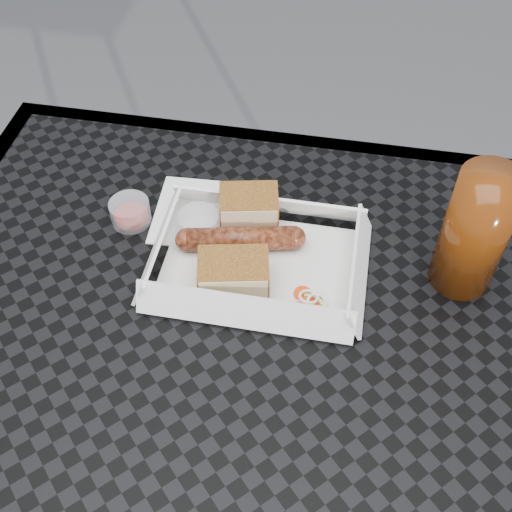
{
  "coord_description": "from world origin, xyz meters",
  "views": [
    {
      "loc": [
        0.09,
        -0.33,
        1.33
      ],
      "look_at": [
        0.01,
        0.14,
        0.78
      ],
      "focal_mm": 45.0,
      "sensor_mm": 36.0,
      "label": 1
    }
  ],
  "objects": [
    {
      "name": "condiment_cup_sauce",
      "position": [
        -0.16,
        0.19,
        0.76
      ],
      "size": [
        0.05,
        0.05,
        0.03
      ],
      "primitive_type": "cylinder",
      "color": "maroon",
      "rests_on": "patio_table"
    },
    {
      "name": "veg_garnish",
      "position": [
        0.07,
        0.1,
        0.75
      ],
      "size": [
        0.03,
        0.03,
        0.0
      ],
      "color": "#F13E0A",
      "rests_on": "food_tray"
    },
    {
      "name": "patio_table",
      "position": [
        0.0,
        0.0,
        0.67
      ],
      "size": [
        0.8,
        0.8,
        0.74
      ],
      "color": "black",
      "rests_on": "ground"
    },
    {
      "name": "drink_glass",
      "position": [
        0.24,
        0.17,
        0.82
      ],
      "size": [
        0.07,
        0.07,
        0.16
      ],
      "primitive_type": "cylinder",
      "color": "#512106",
      "rests_on": "patio_table"
    },
    {
      "name": "bread_near",
      "position": [
        -0.02,
        0.22,
        0.77
      ],
      "size": [
        0.08,
        0.06,
        0.04
      ],
      "primitive_type": "cube",
      "rotation": [
        0.0,
        0.0,
        0.21
      ],
      "color": "brown",
      "rests_on": "food_tray"
    },
    {
      "name": "bratwurst",
      "position": [
        -0.02,
        0.17,
        0.76
      ],
      "size": [
        0.15,
        0.06,
        0.03
      ],
      "rotation": [
        0.0,
        0.0,
        0.21
      ],
      "color": "brown",
      "rests_on": "food_tray"
    },
    {
      "name": "bread_far",
      "position": [
        -0.02,
        0.11,
        0.77
      ],
      "size": [
        0.09,
        0.07,
        0.04
      ],
      "primitive_type": "cube",
      "rotation": [
        0.0,
        0.0,
        0.21
      ],
      "color": "brown",
      "rests_on": "food_tray"
    },
    {
      "name": "napkin",
      "position": [
        -0.08,
        0.22,
        0.75
      ],
      "size": [
        0.13,
        0.13,
        0.0
      ],
      "primitive_type": "cube",
      "rotation": [
        0.0,
        0.0,
        0.06
      ],
      "color": "white",
      "rests_on": "patio_table"
    },
    {
      "name": "condiment_cup_empty",
      "position": [
        -0.07,
        0.19,
        0.76
      ],
      "size": [
        0.05,
        0.05,
        0.03
      ],
      "primitive_type": "cylinder",
      "color": "silver",
      "rests_on": "patio_table"
    },
    {
      "name": "food_tray",
      "position": [
        0.01,
        0.15,
        0.75
      ],
      "size": [
        0.22,
        0.15,
        0.0
      ],
      "primitive_type": "cube",
      "color": "white",
      "rests_on": "patio_table"
    }
  ]
}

